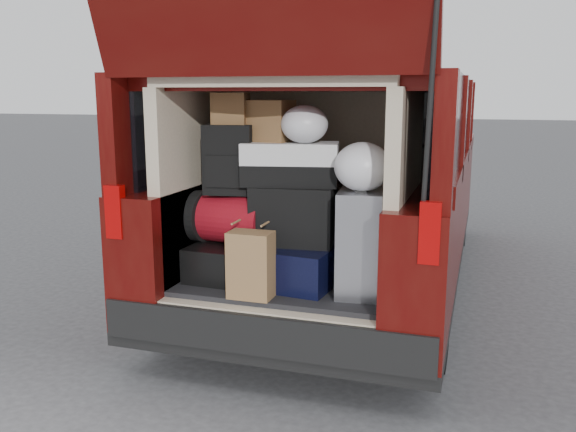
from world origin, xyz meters
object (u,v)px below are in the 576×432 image
navy_hardshell (300,264)px  twotone_duffel (290,164)px  red_duffel (232,218)px  kraft_bag (251,265)px  black_soft_case (293,215)px  backpack (229,160)px  silver_roller (361,242)px  black_hardshell (229,259)px

navy_hardshell → twotone_duffel: size_ratio=0.97×
twotone_duffel → red_duffel: bearing=173.8°
kraft_bag → red_duffel: red_duffel is taller
red_duffel → black_soft_case: 0.40m
kraft_bag → twotone_duffel: bearing=74.4°
red_duffel → backpack: bearing=-76.0°
silver_roller → navy_hardshell: bearing=163.5°
black_soft_case → navy_hardshell: bearing=-22.2°
navy_hardshell → red_duffel: bearing=-175.6°
black_soft_case → red_duffel: bearing=174.6°
red_duffel → silver_roller: bearing=2.9°
navy_hardshell → twotone_duffel: 0.60m
silver_roller → twotone_duffel: 0.62m
black_hardshell → red_duffel: size_ratio=1.11×
black_soft_case → twotone_duffel: size_ratio=0.86×
kraft_bag → red_duffel: 0.47m
kraft_bag → twotone_duffel: size_ratio=0.67×
navy_hardshell → black_soft_case: bearing=169.3°
black_soft_case → twotone_duffel: twotone_duffel is taller
kraft_bag → backpack: size_ratio=0.90×
backpack → black_hardshell: bearing=136.2°
red_duffel → kraft_bag: bearing=-45.1°
navy_hardshell → black_soft_case: 0.30m
silver_roller → backpack: 0.93m
silver_roller → twotone_duffel: size_ratio=1.06×
silver_roller → twotone_duffel: (-0.45, 0.11, 0.42)m
backpack → twotone_duffel: 0.37m
silver_roller → black_soft_case: silver_roller is taller
navy_hardshell → backpack: bearing=-171.8°
navy_hardshell → twotone_duffel: bearing=154.3°
black_hardshell → kraft_bag: kraft_bag is taller
navy_hardshell → black_soft_case: size_ratio=1.12×
navy_hardshell → silver_roller: 0.42m
silver_roller → black_soft_case: size_ratio=1.22×
silver_roller → red_duffel: (-0.82, 0.08, 0.07)m
backpack → black_soft_case: bearing=-4.5°
black_hardshell → red_duffel: 0.26m
navy_hardshell → black_hardshell: bearing=-173.9°
backpack → twotone_duffel: bearing=0.9°
silver_roller → red_duffel: bearing=167.8°
kraft_bag → backpack: backpack is taller
silver_roller → backpack: (-0.82, 0.05, 0.43)m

